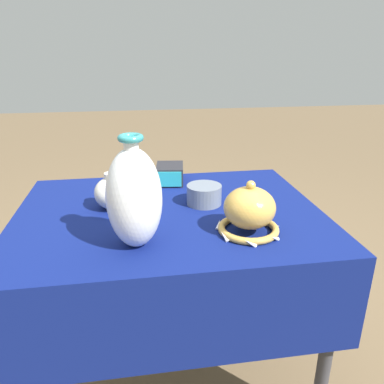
{
  "coord_description": "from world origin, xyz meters",
  "views": [
    {
      "loc": [
        -0.1,
        -1.19,
        1.24
      ],
      "look_at": [
        0.06,
        -0.17,
        0.84
      ],
      "focal_mm": 35.0,
      "sensor_mm": 36.0,
      "label": 1
    }
  ],
  "objects_px": {
    "vase_dome_bell": "(249,212)",
    "mosaic_tile_box": "(170,174)",
    "vase_tall_bulbous": "(134,198)",
    "pot_squat_slate": "(204,195)",
    "jar_round_ivory": "(112,192)"
  },
  "relations": [
    {
      "from": "mosaic_tile_box",
      "to": "pot_squat_slate",
      "type": "height_order",
      "value": "mosaic_tile_box"
    },
    {
      "from": "vase_dome_bell",
      "to": "pot_squat_slate",
      "type": "relative_size",
      "value": 1.62
    },
    {
      "from": "vase_dome_bell",
      "to": "mosaic_tile_box",
      "type": "height_order",
      "value": "vase_dome_bell"
    },
    {
      "from": "vase_tall_bulbous",
      "to": "vase_dome_bell",
      "type": "bearing_deg",
      "value": 5.05
    },
    {
      "from": "pot_squat_slate",
      "to": "jar_round_ivory",
      "type": "relative_size",
      "value": 0.97
    },
    {
      "from": "vase_dome_bell",
      "to": "mosaic_tile_box",
      "type": "xyz_separation_m",
      "value": [
        -0.19,
        0.49,
        -0.03
      ]
    },
    {
      "from": "pot_squat_slate",
      "to": "vase_dome_bell",
      "type": "bearing_deg",
      "value": -68.9
    },
    {
      "from": "vase_dome_bell",
      "to": "jar_round_ivory",
      "type": "xyz_separation_m",
      "value": [
        -0.42,
        0.25,
        -0.01
      ]
    },
    {
      "from": "mosaic_tile_box",
      "to": "pot_squat_slate",
      "type": "distance_m",
      "value": 0.27
    },
    {
      "from": "vase_tall_bulbous",
      "to": "vase_dome_bell",
      "type": "xyz_separation_m",
      "value": [
        0.34,
        0.03,
        -0.08
      ]
    },
    {
      "from": "mosaic_tile_box",
      "to": "jar_round_ivory",
      "type": "distance_m",
      "value": 0.33
    },
    {
      "from": "vase_tall_bulbous",
      "to": "mosaic_tile_box",
      "type": "xyz_separation_m",
      "value": [
        0.15,
        0.52,
        -0.11
      ]
    },
    {
      "from": "mosaic_tile_box",
      "to": "jar_round_ivory",
      "type": "relative_size",
      "value": 1.2
    },
    {
      "from": "vase_tall_bulbous",
      "to": "pot_squat_slate",
      "type": "xyz_separation_m",
      "value": [
        0.25,
        0.27,
        -0.11
      ]
    },
    {
      "from": "vase_dome_bell",
      "to": "mosaic_tile_box",
      "type": "distance_m",
      "value": 0.53
    }
  ]
}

